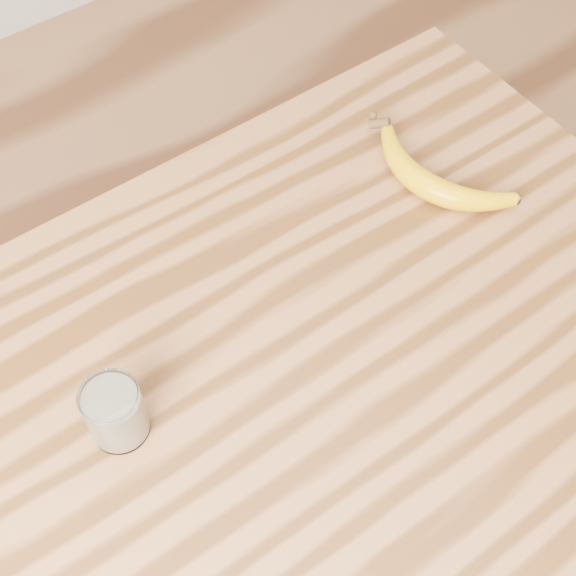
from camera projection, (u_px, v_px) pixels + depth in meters
room at (285, 110)px, 0.61m from camera, size 4.04×4.04×2.70m
table at (286, 425)px, 1.09m from camera, size 1.20×0.80×0.90m
smoothie_glass at (115, 412)px, 0.92m from camera, size 0.07×0.07×0.09m
banana at (427, 187)px, 1.14m from camera, size 0.20×0.34×0.04m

